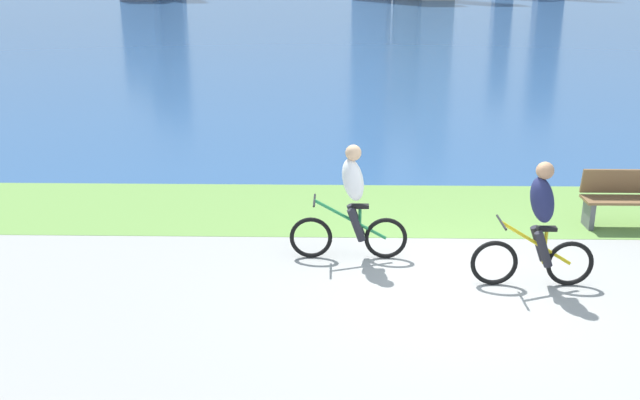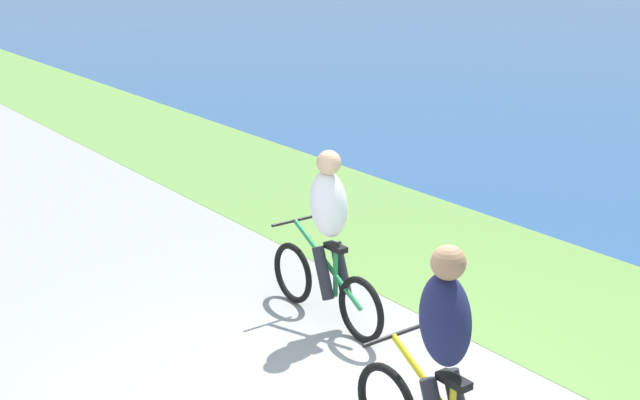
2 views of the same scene
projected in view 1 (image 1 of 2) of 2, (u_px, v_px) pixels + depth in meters
ground_plane at (461, 287)px, 9.23m from camera, size 300.00×300.00×0.00m
grass_strip_bayside at (431, 209)px, 12.16m from camera, size 120.00×2.73×0.01m
bay_water_surface at (358, 20)px, 54.15m from camera, size 300.00×85.66×0.00m
cyclist_lead at (352, 202)px, 9.88m from camera, size 1.65×0.52×1.64m
cyclist_trailing at (539, 225)px, 9.02m from camera, size 1.57×0.52×1.65m
bench_near_path at (631, 199)px, 11.24m from camera, size 1.50×0.47×0.90m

